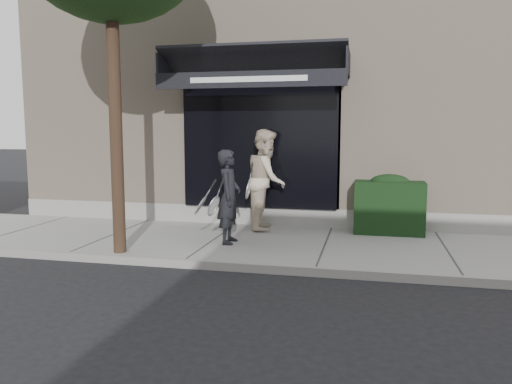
# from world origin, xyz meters

# --- Properties ---
(ground) EXTENTS (80.00, 80.00, 0.00)m
(ground) POSITION_xyz_m (0.00, 0.00, 0.00)
(ground) COLOR black
(ground) RESTS_ON ground
(sidewalk) EXTENTS (20.00, 3.00, 0.12)m
(sidewalk) POSITION_xyz_m (0.00, 0.00, 0.06)
(sidewalk) COLOR gray
(sidewalk) RESTS_ON ground
(curb) EXTENTS (20.00, 0.10, 0.14)m
(curb) POSITION_xyz_m (0.00, -1.55, 0.07)
(curb) COLOR gray
(curb) RESTS_ON ground
(building_facade) EXTENTS (14.30, 8.04, 5.64)m
(building_facade) POSITION_xyz_m (-0.01, 4.96, 2.74)
(building_facade) COLOR beige
(building_facade) RESTS_ON ground
(hedge) EXTENTS (1.30, 0.70, 1.14)m
(hedge) POSITION_xyz_m (1.10, 1.25, 0.66)
(hedge) COLOR black
(hedge) RESTS_ON sidewalk
(pedestrian_front) EXTENTS (0.74, 0.83, 1.64)m
(pedestrian_front) POSITION_xyz_m (-1.65, -0.27, 0.94)
(pedestrian_front) COLOR black
(pedestrian_front) RESTS_ON sidewalk
(pedestrian_back) EXTENTS (0.87, 1.05, 1.99)m
(pedestrian_back) POSITION_xyz_m (-1.27, 1.12, 1.11)
(pedestrian_back) COLOR beige
(pedestrian_back) RESTS_ON sidewalk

